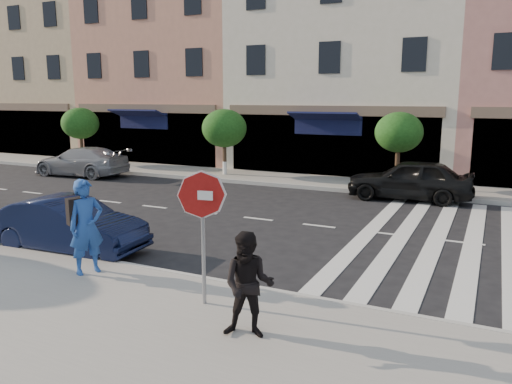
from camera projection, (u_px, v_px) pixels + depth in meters
name	position (u px, v px, depth m)	size (l,w,h in m)	color
ground	(187.00, 255.00, 12.09)	(120.00, 120.00, 0.00)	black
sidewalk_near	(69.00, 310.00, 8.76)	(60.00, 4.50, 0.15)	gray
sidewalk_far	(327.00, 183.00, 21.81)	(60.00, 3.00, 0.15)	gray
building_west_far	(57.00, 65.00, 35.39)	(12.00, 9.00, 12.00)	#CDAF83
building_west_mid	(187.00, 43.00, 30.51)	(10.00, 9.00, 14.00)	tan
building_centre	(355.00, 64.00, 26.32)	(11.00, 9.00, 11.00)	beige
street_tree_wa	(80.00, 124.00, 27.18)	(2.00, 2.00, 3.05)	#473323
street_tree_wb	(224.00, 129.00, 23.35)	(2.10, 2.10, 3.06)	#473323
street_tree_c	(399.00, 133.00, 19.93)	(1.90, 1.90, 3.04)	#473323
stop_sign	(202.00, 208.00, 8.53)	(0.84, 0.17, 2.39)	gray
photographer	(86.00, 227.00, 10.25)	(0.72, 0.47, 1.97)	#204694
walker	(249.00, 285.00, 7.50)	(0.80, 0.62, 1.65)	black
car_near_mid	(68.00, 225.00, 12.28)	(1.40, 4.02, 1.33)	black
car_far_left	(81.00, 161.00, 24.05)	(1.96, 4.83, 1.40)	gray
car_far_mid	(410.00, 180.00, 18.40)	(1.80, 4.49, 1.53)	black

